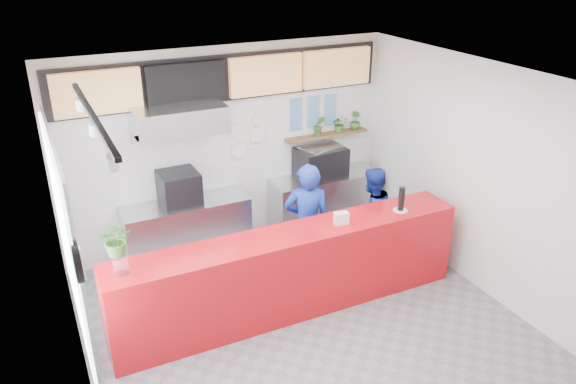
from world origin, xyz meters
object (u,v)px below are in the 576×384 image
object	(u,v)px
staff_right	(371,216)
staff_center	(307,224)
panini_oven	(179,188)
pepper_mill	(401,199)
espresso_machine	(320,163)
service_counter	(291,272)

from	to	relation	value
staff_right	staff_center	bearing A→B (deg)	-7.05
panini_oven	pepper_mill	bearing A→B (deg)	-39.19
espresso_machine	staff_center	bearing A→B (deg)	-128.24
espresso_machine	pepper_mill	distance (m)	1.88
service_counter	pepper_mill	xyz separation A→B (m)	(1.54, -0.07, 0.72)
panini_oven	espresso_machine	xyz separation A→B (m)	(2.25, 0.00, -0.00)
staff_center	staff_right	distance (m)	1.06
panini_oven	staff_center	xyz separation A→B (m)	(1.37, -1.25, -0.28)
pepper_mill	espresso_machine	bearing A→B (deg)	94.50
service_counter	staff_center	world-z (taller)	staff_center
staff_right	pepper_mill	bearing A→B (deg)	78.09
espresso_machine	staff_right	bearing A→B (deg)	-84.77
espresso_machine	pepper_mill	world-z (taller)	pepper_mill
staff_center	staff_right	size ratio (longest dim) A/B	1.19
espresso_machine	staff_right	distance (m)	1.27
panini_oven	espresso_machine	distance (m)	2.25
espresso_machine	staff_center	world-z (taller)	staff_center
staff_center	staff_right	bearing A→B (deg)	-152.32
espresso_machine	staff_center	distance (m)	1.56
espresso_machine	pepper_mill	xyz separation A→B (m)	(0.15, -1.87, 0.13)
espresso_machine	staff_right	xyz separation A→B (m)	(0.17, -1.19, -0.42)
staff_center	pepper_mill	bearing A→B (deg)	173.38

